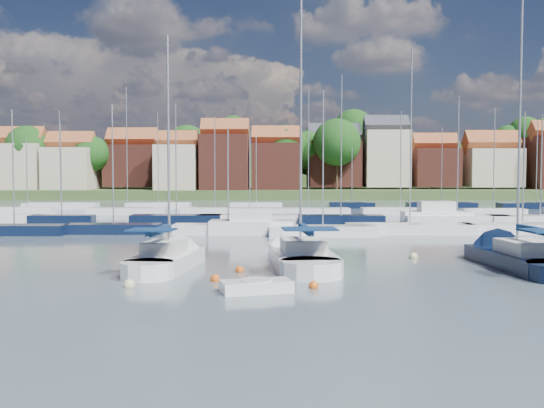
{
  "coord_description": "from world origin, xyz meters",
  "views": [
    {
      "loc": [
        -3.23,
        -30.92,
        5.24
      ],
      "look_at": [
        -3.51,
        14.0,
        2.89
      ],
      "focal_mm": 40.0,
      "sensor_mm": 36.0,
      "label": 1
    }
  ],
  "objects": [
    {
      "name": "sailboat_centre",
      "position": [
        -1.9,
        4.5,
        0.35
      ],
      "size": [
        4.26,
        12.39,
        16.49
      ],
      "rotation": [
        0.0,
        0.0,
        1.66
      ],
      "color": "white",
      "rests_on": "ground"
    },
    {
      "name": "buoy_e",
      "position": [
        5.19,
        5.88,
        0.0
      ],
      "size": [
        0.51,
        0.51,
        0.51
      ],
      "primitive_type": "sphere",
      "color": "beige",
      "rests_on": "ground"
    },
    {
      "name": "far_shore_town",
      "position": [
        2.23,
        132.67,
        4.61
      ],
      "size": [
        212.46,
        90.0,
        22.27
      ],
      "color": "#405A2D",
      "rests_on": "ground"
    },
    {
      "name": "buoy_g",
      "position": [
        -5.13,
        0.65,
        0.0
      ],
      "size": [
        0.45,
        0.45,
        0.45
      ],
      "primitive_type": "sphere",
      "color": "#D85914",
      "rests_on": "ground"
    },
    {
      "name": "buoy_c",
      "position": [
        -6.15,
        -2.01,
        0.0
      ],
      "size": [
        0.47,
        0.47,
        0.47
      ],
      "primitive_type": "sphere",
      "color": "#D85914",
      "rests_on": "ground"
    },
    {
      "name": "tender",
      "position": [
        -4.08,
        -4.71,
        0.26
      ],
      "size": [
        3.34,
        2.22,
        0.66
      ],
      "rotation": [
        0.0,
        0.0,
        0.28
      ],
      "color": "white",
      "rests_on": "ground"
    },
    {
      "name": "sailboat_navy",
      "position": [
        10.16,
        3.83,
        0.35
      ],
      "size": [
        4.29,
        12.76,
        17.32
      ],
      "rotation": [
        0.0,
        0.0,
        1.65
      ],
      "color": "black",
      "rests_on": "ground"
    },
    {
      "name": "ground",
      "position": [
        0.0,
        40.0,
        0.0
      ],
      "size": [
        260.0,
        260.0,
        0.0
      ],
      "primitive_type": "plane",
      "color": "#404D57",
      "rests_on": "ground"
    },
    {
      "name": "buoy_h",
      "position": [
        -1.51,
        -3.74,
        0.0
      ],
      "size": [
        0.46,
        0.46,
        0.46
      ],
      "primitive_type": "sphere",
      "color": "#D85914",
      "rests_on": "ground"
    },
    {
      "name": "buoy_d",
      "position": [
        -0.3,
        -1.44,
        0.0
      ],
      "size": [
        0.51,
        0.51,
        0.51
      ],
      "primitive_type": "sphere",
      "color": "beige",
      "rests_on": "ground"
    },
    {
      "name": "sailboat_left",
      "position": [
        -9.03,
        2.87,
        0.36
      ],
      "size": [
        3.95,
        10.34,
        13.77
      ],
      "rotation": [
        0.0,
        0.0,
        1.44
      ],
      "color": "white",
      "rests_on": "ground"
    },
    {
      "name": "marina_field",
      "position": [
        1.91,
        35.15,
        0.43
      ],
      "size": [
        79.62,
        41.41,
        15.93
      ],
      "color": "white",
      "rests_on": "ground"
    },
    {
      "name": "buoy_b",
      "position": [
        -9.92,
        -3.6,
        0.0
      ],
      "size": [
        0.55,
        0.55,
        0.55
      ],
      "primitive_type": "sphere",
      "color": "beige",
      "rests_on": "ground"
    }
  ]
}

